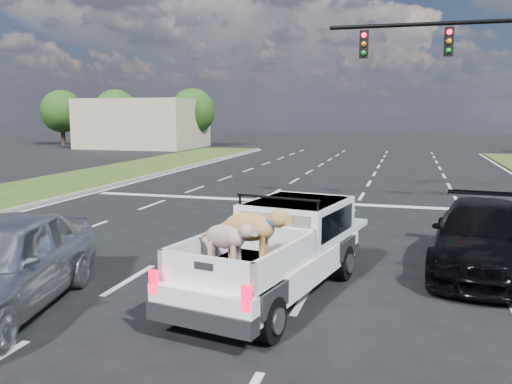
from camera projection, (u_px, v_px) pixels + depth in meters
ground at (213, 288)px, 10.19m from camera, size 160.00×160.00×0.00m
road_markings at (288, 220)px, 16.43m from camera, size 17.75×60.00×0.01m
curb_left at (23, 207)px, 18.32m from camera, size 0.15×60.00×0.14m
building_left at (144, 123)px, 49.50m from camera, size 10.00×8.00×4.40m
tree_far_a at (62, 111)px, 53.93m from camera, size 4.20×4.20×5.40m
tree_far_b at (116, 111)px, 52.32m from camera, size 4.20×4.20×5.40m
tree_far_c at (192, 111)px, 50.17m from camera, size 4.20×4.20×5.40m
pickup_truck at (276, 249)px, 9.68m from camera, size 2.64×5.04×1.80m
black_coupe at (483, 237)px, 11.20m from camera, size 2.51×5.04×1.41m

